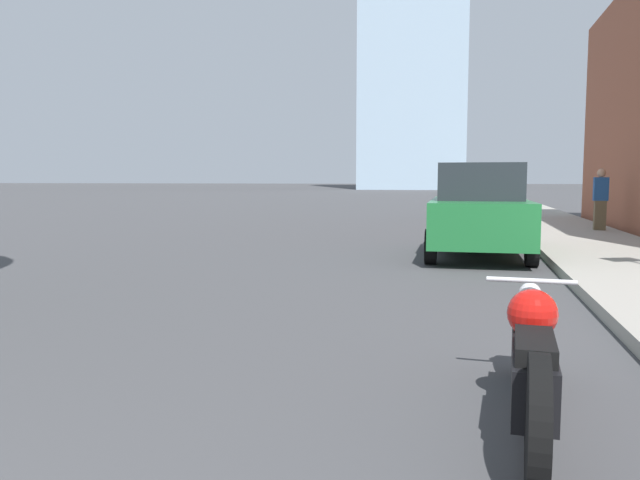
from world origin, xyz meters
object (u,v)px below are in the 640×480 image
object	(u,v)px
parked_car_green	(479,212)
parked_car_red	(470,188)
parked_car_silver	(477,198)
parked_car_white	(472,191)
motorcycle	(532,359)
parked_car_black	(466,186)
pedestrian	(600,199)

from	to	relation	value
parked_car_green	parked_car_red	bearing A→B (deg)	89.26
parked_car_silver	parked_car_white	world-z (taller)	parked_car_white
parked_car_silver	motorcycle	bearing A→B (deg)	-84.91
motorcycle	parked_car_silver	bearing A→B (deg)	93.96
parked_car_red	parked_car_black	xyz separation A→B (m)	(-0.33, 10.90, 0.06)
parked_car_red	parked_car_white	bearing A→B (deg)	-88.46
pedestrian	parked_car_silver	bearing A→B (deg)	114.33
parked_car_green	parked_car_silver	distance (m)	12.21
parked_car_silver	parked_car_black	size ratio (longest dim) A/B	1.02
motorcycle	parked_car_white	size ratio (longest dim) A/B	0.51
motorcycle	pedestrian	distance (m)	14.23
parked_car_green	parked_car_silver	world-z (taller)	parked_car_green
motorcycle	parked_car_green	xyz separation A→B (m)	(-0.15, 8.41, 0.48)
motorcycle	parked_car_red	xyz separation A→B (m)	(-0.03, 45.51, 0.42)
parked_car_silver	parked_car_red	distance (m)	24.88
parked_car_green	pedestrian	distance (m)	6.36
parked_car_white	pedestrian	xyz separation A→B (m)	(3.09, -19.04, 0.15)
parked_car_silver	parked_car_black	world-z (taller)	parked_car_black
parked_car_silver	pedestrian	xyz separation A→B (m)	(3.05, -6.74, 0.18)
parked_car_green	motorcycle	bearing A→B (deg)	-89.51
parked_car_silver	parked_car_red	world-z (taller)	parked_car_red
motorcycle	parked_car_red	size ratio (longest dim) A/B	0.52
parked_car_green	pedestrian	size ratio (longest dim) A/B	2.43
parked_car_green	parked_car_white	world-z (taller)	parked_car_green
parked_car_black	pedestrian	size ratio (longest dim) A/B	2.59
motorcycle	parked_car_black	size ratio (longest dim) A/B	0.57
parked_car_red	pedestrian	distance (m)	31.78
parked_car_silver	pedestrian	world-z (taller)	pedestrian
parked_car_green	parked_car_white	distance (m)	24.51
pedestrian	motorcycle	bearing A→B (deg)	-102.54
motorcycle	pedestrian	xyz separation A→B (m)	(3.09, 13.88, 0.58)
parked_car_silver	pedestrian	distance (m)	7.40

